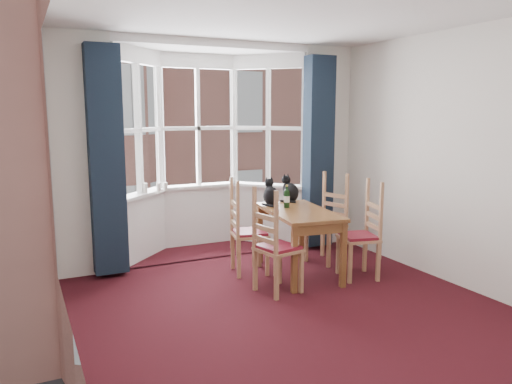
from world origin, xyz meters
TOP-DOWN VIEW (x-y plane):
  - floor at (0.00, 0.00)m, footprint 4.50×4.50m
  - ceiling at (0.00, 0.00)m, footprint 4.50×4.50m
  - wall_left at (-2.00, 0.00)m, footprint 0.00×4.50m
  - wall_right at (2.00, 0.00)m, footprint 0.00×4.50m
  - wall_back_pier_left at (-1.65, 2.25)m, footprint 0.70×0.12m
  - wall_back_pier_right at (1.65, 2.25)m, footprint 0.70×0.12m
  - bay_window at (0.00, 2.75)m, footprint 2.76×0.94m
  - curtain_left at (-1.42, 2.07)m, footprint 0.38×0.22m
  - curtain_right at (1.42, 2.07)m, footprint 0.38×0.22m
  - dining_table at (0.60, 1.19)m, footprint 0.84×1.34m
  - chair_left_near at (0.01, 0.74)m, footprint 0.48×0.49m
  - chair_left_far at (0.01, 1.50)m, footprint 0.48×0.49m
  - chair_right_near at (1.24, 0.75)m, footprint 0.49×0.50m
  - chair_right_far at (1.25, 1.48)m, footprint 0.51×0.53m
  - cat_left at (0.45, 1.62)m, footprint 0.22×0.28m
  - cat_right at (0.79, 1.74)m, footprint 0.25×0.30m
  - wine_bottle at (0.55, 1.39)m, footprint 0.07×0.07m
  - candle_tall at (-0.87, 2.60)m, footprint 0.06×0.06m
  - candle_short at (-0.68, 2.63)m, footprint 0.06×0.06m
  - candle_extra at (-0.59, 2.65)m, footprint 0.05×0.05m
  - street at (0.00, 32.25)m, footprint 80.00×80.00m
  - tenement_building at (0.00, 14.01)m, footprint 18.40×7.80m

SIDE VIEW (x-z plane):
  - street at x=0.00m, z-range -6.00..-6.00m
  - floor at x=0.00m, z-range 0.00..0.00m
  - chair_left_near at x=0.01m, z-range 0.01..0.93m
  - chair_left_far at x=0.01m, z-range 0.01..0.93m
  - chair_right_near at x=1.24m, z-range 0.01..0.93m
  - chair_right_far at x=1.25m, z-range 0.01..0.93m
  - dining_table at x=0.60m, z-range 0.27..1.04m
  - wine_bottle at x=0.55m, z-range 0.75..1.03m
  - cat_left at x=0.45m, z-range 0.73..1.08m
  - cat_right at x=0.79m, z-range 0.73..1.09m
  - candle_extra at x=-0.59m, z-range 0.87..0.98m
  - candle_short at x=-0.68m, z-range 0.87..0.98m
  - candle_tall at x=-0.87m, z-range 0.87..1.00m
  - curtain_left at x=-1.42m, z-range 0.05..2.65m
  - curtain_right at x=1.42m, z-range 0.05..2.65m
  - wall_left at x=-2.00m, z-range -0.85..3.65m
  - wall_right at x=2.00m, z-range -0.85..3.65m
  - wall_back_pier_left at x=-1.65m, z-range 0.00..2.80m
  - wall_back_pier_right at x=1.65m, z-range 0.00..2.80m
  - bay_window at x=0.00m, z-range 0.00..2.80m
  - tenement_building at x=0.00m, z-range -6.00..9.20m
  - ceiling at x=0.00m, z-range 2.80..2.80m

